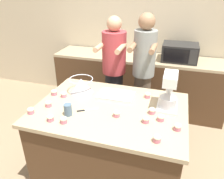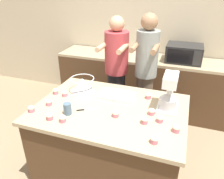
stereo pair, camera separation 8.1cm
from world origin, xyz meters
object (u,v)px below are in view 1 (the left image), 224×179
(stand_mixer, at_px, (169,93))
(cupcake_7, at_px, (161,118))
(cupcake_3, at_px, (178,127))
(microwave_oven, at_px, (180,52))
(baking_tray, at_px, (116,95))
(cupcake_4, at_px, (50,118))
(cupcake_9, at_px, (146,119))
(cupcake_8, at_px, (54,92))
(person_left, at_px, (114,75))
(cupcake_5, at_px, (64,94))
(knife, at_px, (86,110))
(cupcake_2, at_px, (148,95))
(cupcake_12, at_px, (157,138))
(person_right, at_px, (143,75))
(cupcake_10, at_px, (116,114))
(cupcake_11, at_px, (31,111))
(cupcake_0, at_px, (64,120))
(mixing_bowl, at_px, (81,85))
(drinking_glass, at_px, (68,110))
(cupcake_1, at_px, (48,104))
(cupcake_6, at_px, (152,111))

(stand_mixer, xyz_separation_m, cupcake_7, (-0.04, -0.26, -0.13))
(cupcake_3, bearing_deg, microwave_oven, 91.43)
(baking_tray, xyz_separation_m, cupcake_4, (-0.45, -0.64, 0.01))
(cupcake_9, bearing_deg, cupcake_7, 28.61)
(cupcake_7, distance_m, cupcake_8, 1.22)
(person_left, relative_size, cupcake_8, 25.27)
(baking_tray, height_order, cupcake_5, cupcake_5)
(cupcake_5, distance_m, cupcake_7, 1.09)
(knife, relative_size, cupcake_9, 2.95)
(cupcake_2, distance_m, cupcake_12, 0.74)
(person_right, distance_m, cupcake_2, 0.53)
(cupcake_10, bearing_deg, cupcake_11, -166.83)
(cupcake_10, bearing_deg, cupcake_3, -4.87)
(person_left, distance_m, cupcake_10, 1.03)
(microwave_oven, xyz_separation_m, cupcake_0, (-0.95, -1.94, -0.15))
(mixing_bowl, bearing_deg, cupcake_10, -35.52)
(cupcake_5, bearing_deg, cupcake_7, -7.97)
(cupcake_3, bearing_deg, cupcake_7, 146.22)
(cupcake_10, bearing_deg, cupcake_7, 7.50)
(cupcake_2, bearing_deg, cupcake_7, -65.59)
(person_right, distance_m, mixing_bowl, 0.86)
(cupcake_12, bearing_deg, person_right, 104.68)
(drinking_glass, relative_size, cupcake_7, 1.77)
(cupcake_5, bearing_deg, person_right, 45.48)
(person_right, distance_m, cupcake_11, 1.48)
(knife, bearing_deg, mixing_bowl, 120.16)
(cupcake_9, bearing_deg, cupcake_2, 96.65)
(person_right, bearing_deg, cupcake_0, -113.25)
(cupcake_1, height_order, cupcake_7, same)
(person_right, height_order, stand_mixer, person_right)
(stand_mixer, relative_size, cupcake_0, 5.72)
(person_left, relative_size, person_right, 0.97)
(drinking_glass, relative_size, cupcake_12, 1.77)
(microwave_oven, relative_size, cupcake_3, 7.91)
(drinking_glass, height_order, cupcake_8, drinking_glass)
(drinking_glass, height_order, cupcake_7, drinking_glass)
(cupcake_1, height_order, cupcake_5, same)
(cupcake_0, height_order, cupcake_1, same)
(drinking_glass, xyz_separation_m, cupcake_4, (-0.11, -0.14, -0.03))
(mixing_bowl, relative_size, cupcake_9, 4.21)
(person_left, relative_size, cupcake_5, 25.27)
(cupcake_0, relative_size, cupcake_7, 1.00)
(person_left, bearing_deg, cupcake_0, -95.64)
(cupcake_0, height_order, cupcake_7, same)
(microwave_oven, relative_size, cupcake_5, 7.91)
(cupcake_0, bearing_deg, baking_tray, 63.62)
(cupcake_6, bearing_deg, cupcake_2, 106.25)
(stand_mixer, xyz_separation_m, cupcake_4, (-1.02, -0.56, -0.13))
(cupcake_12, bearing_deg, cupcake_8, 158.63)
(cupcake_10, bearing_deg, knife, 176.44)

